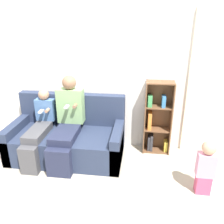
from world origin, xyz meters
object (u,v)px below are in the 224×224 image
couch (68,139)px  bookshelf (157,119)px  child_seated (39,128)px  toddler_standing (206,167)px  adult_seated (67,120)px

couch → bookshelf: bearing=13.6°
couch → child_seated: (-0.40, -0.15, 0.23)m
toddler_standing → bookshelf: (-0.57, 0.97, 0.17)m
adult_seated → child_seated: size_ratio=1.23×
couch → bookshelf: 1.45m
couch → child_seated: size_ratio=1.68×
toddler_standing → child_seated: bearing=168.3°
adult_seated → toddler_standing: 2.02m
adult_seated → child_seated: bearing=-171.0°
toddler_standing → adult_seated: bearing=163.9°
adult_seated → bookshelf: bearing=17.1°
couch → bookshelf: size_ratio=1.47×
toddler_standing → bookshelf: bearing=120.4°
child_seated → bookshelf: 1.85m
child_seated → toddler_standing: child_seated is taller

